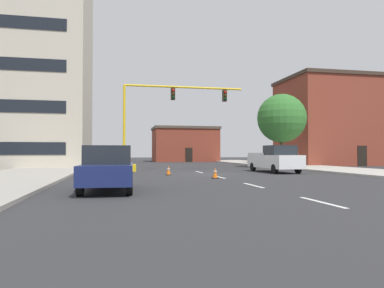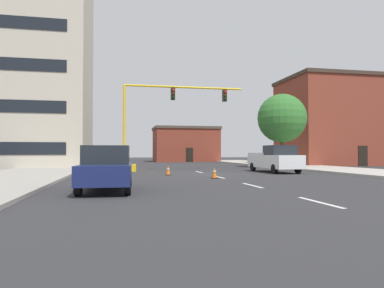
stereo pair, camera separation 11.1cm
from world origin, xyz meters
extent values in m
plane|color=#2D2D30|center=(0.00, 0.00, 0.00)|extent=(160.00, 160.00, 0.00)
cube|color=#9E998E|center=(-11.80, 8.00, 0.07)|extent=(6.00, 56.00, 0.14)
cube|color=#B2ADA3|center=(11.80, 8.00, 0.07)|extent=(6.00, 56.00, 0.14)
cube|color=silver|center=(0.00, -14.00, 0.00)|extent=(0.16, 2.40, 0.01)
cube|color=silver|center=(0.00, -8.50, 0.00)|extent=(0.16, 2.40, 0.01)
cube|color=silver|center=(0.00, -3.00, 0.00)|extent=(0.16, 2.40, 0.01)
cube|color=silver|center=(0.00, 2.50, 0.00)|extent=(0.16, 2.40, 0.01)
cube|color=beige|center=(-16.85, 15.11, 10.97)|extent=(15.42, 11.60, 21.95)
cube|color=brown|center=(4.56, 33.35, 2.58)|extent=(10.04, 7.16, 5.17)
cube|color=#4C4238|center=(4.56, 33.35, 5.37)|extent=(10.34, 7.46, 0.40)
cube|color=black|center=(4.56, 29.74, 1.10)|extent=(1.10, 0.06, 2.20)
cube|color=brown|center=(19.63, 14.29, 4.94)|extent=(12.65, 8.60, 9.88)
cube|color=#3D2D23|center=(19.63, 14.29, 10.08)|extent=(12.95, 8.90, 0.40)
cube|color=black|center=(19.63, 9.96, 1.10)|extent=(1.10, 0.06, 2.20)
cube|color=yellow|center=(-5.54, 4.49, 0.28)|extent=(1.80, 1.20, 0.55)
cylinder|color=yellow|center=(-5.54, 4.49, 3.65)|extent=(0.20, 0.20, 6.20)
cylinder|color=yellow|center=(-0.75, 4.49, 6.75)|extent=(9.59, 0.16, 0.16)
cube|color=black|center=(-1.71, 4.49, 6.18)|extent=(0.32, 0.36, 0.95)
sphere|color=red|center=(-1.71, 4.30, 6.45)|extent=(0.20, 0.20, 0.20)
sphere|color=#38280A|center=(-1.71, 4.30, 6.17)|extent=(0.20, 0.20, 0.20)
sphere|color=black|center=(-1.71, 4.30, 5.89)|extent=(0.20, 0.20, 0.20)
cube|color=black|center=(2.61, 4.49, 6.18)|extent=(0.32, 0.36, 0.95)
sphere|color=red|center=(2.61, 4.30, 6.45)|extent=(0.20, 0.20, 0.20)
sphere|color=#38280A|center=(2.61, 4.30, 6.17)|extent=(0.20, 0.20, 0.20)
sphere|color=black|center=(2.61, 4.30, 5.89)|extent=(0.20, 0.20, 0.20)
cylinder|color=#4C3823|center=(9.53, 8.31, 1.51)|extent=(0.36, 0.36, 3.03)
sphere|color=#33702D|center=(9.53, 8.31, 4.80)|extent=(4.72, 4.72, 4.72)
cube|color=white|center=(5.43, 1.11, 0.81)|extent=(2.20, 5.47, 0.95)
cube|color=#1E2328|center=(5.46, 0.21, 1.64)|extent=(1.91, 1.87, 0.70)
cube|color=white|center=(5.38, 2.30, 1.37)|extent=(2.11, 2.88, 0.16)
cylinder|color=black|center=(6.40, -0.69, 0.34)|extent=(0.25, 0.69, 0.68)
cylinder|color=black|center=(4.60, -0.76, 0.34)|extent=(0.25, 0.69, 0.68)
cylinder|color=black|center=(6.26, 2.98, 0.34)|extent=(0.25, 0.69, 0.68)
cylinder|color=black|center=(4.46, 2.91, 0.34)|extent=(0.25, 0.69, 0.68)
cube|color=navy|center=(-6.32, -9.52, 0.69)|extent=(2.02, 4.57, 0.70)
cube|color=#1E2328|center=(-6.32, -9.42, 1.39)|extent=(1.79, 2.36, 0.70)
cylinder|color=black|center=(-7.09, -7.96, 0.34)|extent=(0.25, 0.69, 0.68)
cylinder|color=black|center=(-5.44, -8.03, 0.34)|extent=(0.25, 0.69, 0.68)
cylinder|color=black|center=(-7.20, -11.02, 0.34)|extent=(0.25, 0.69, 0.68)
cylinder|color=black|center=(-5.56, -11.08, 0.34)|extent=(0.25, 0.69, 0.68)
cube|color=black|center=(-2.74, -0.50, 0.02)|extent=(0.36, 0.36, 0.04)
cone|color=orange|center=(-2.74, -0.50, 0.34)|extent=(0.28, 0.28, 0.59)
cylinder|color=white|center=(-2.74, -0.50, 0.41)|extent=(0.19, 0.19, 0.08)
cube|color=black|center=(-0.56, -4.06, 0.02)|extent=(0.36, 0.36, 0.04)
cone|color=orange|center=(-0.56, -4.06, 0.34)|extent=(0.28, 0.28, 0.60)
cylinder|color=white|center=(-0.56, -4.06, 0.41)|extent=(0.19, 0.19, 0.08)
camera|label=1|loc=(-5.91, -23.57, 1.49)|focal=33.18mm
camera|label=2|loc=(-5.80, -23.59, 1.49)|focal=33.18mm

